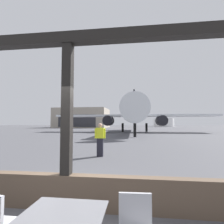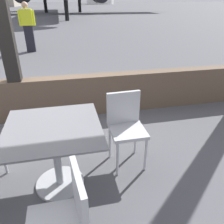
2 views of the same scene
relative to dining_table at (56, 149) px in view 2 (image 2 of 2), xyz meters
name	(u,v)px [view 2 (image 2 of 2)]	position (x,y,z in m)	size (l,w,h in m)	color
ground_plane	(53,10)	(-0.60, 41.68, -0.47)	(220.00, 220.00, 0.00)	#4C4C51
window_frame	(7,42)	(-0.60, 1.68, 0.80)	(9.03, 0.24, 3.68)	brown
dining_table	(56,149)	(0.00, 0.00, 0.00)	(0.92, 0.92, 0.73)	slate
cafe_chair_window_left	(126,123)	(0.81, 0.26, 0.06)	(0.41, 0.41, 0.88)	#B2B2B7
cafe_chair_window_right	(66,217)	(0.08, -0.85, 0.04)	(0.42, 0.42, 0.86)	#B2B2B7
ground_crew_worker	(28,27)	(-0.98, 7.29, 0.43)	(0.56, 0.22, 1.74)	black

